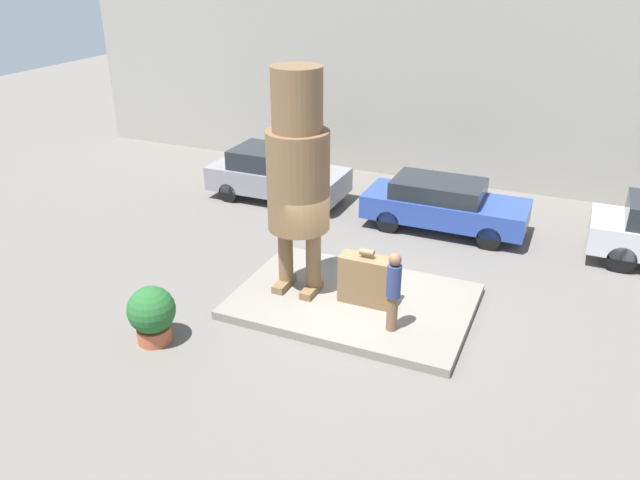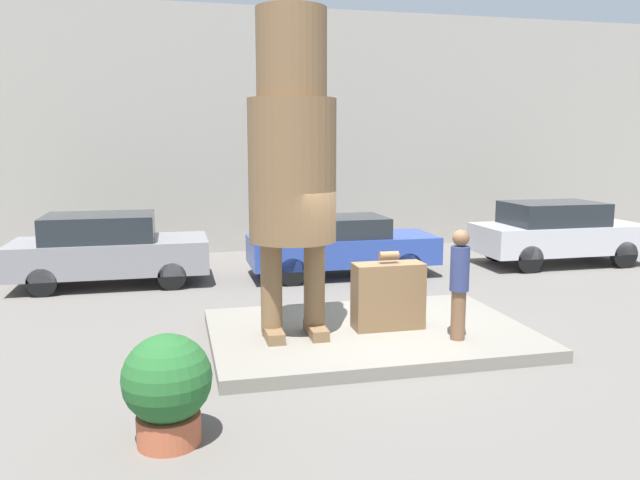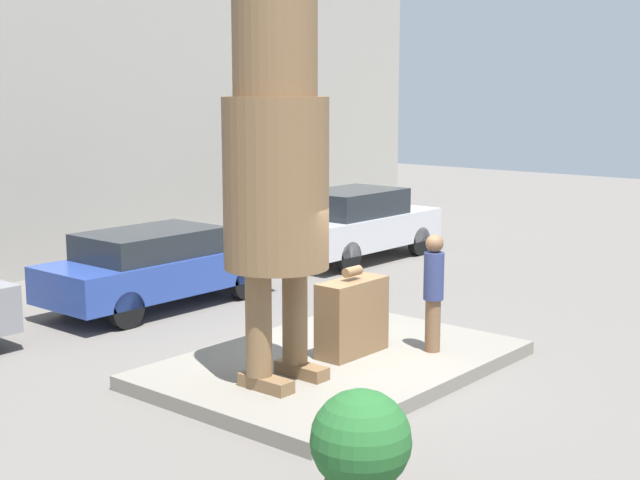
% 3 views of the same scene
% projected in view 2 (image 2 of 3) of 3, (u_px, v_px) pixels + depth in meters
% --- Properties ---
extents(ground_plane, '(60.00, 60.00, 0.00)m').
position_uv_depth(ground_plane, '(369.00, 339.00, 10.34)').
color(ground_plane, '#605B56').
extents(pedestal, '(5.18, 3.56, 0.20)m').
position_uv_depth(pedestal, '(369.00, 334.00, 10.32)').
color(pedestal, slate).
rests_on(pedestal, ground_plane).
extents(building_backdrop, '(28.00, 0.60, 7.06)m').
position_uv_depth(building_backdrop, '(277.00, 132.00, 18.59)').
color(building_backdrop, gray).
rests_on(building_backdrop, ground_plane).
extents(statue_figure, '(1.35, 1.35, 4.99)m').
position_uv_depth(statue_figure, '(292.00, 150.00, 9.48)').
color(statue_figure, brown).
rests_on(statue_figure, pedestal).
extents(giant_suitcase, '(1.16, 0.47, 1.29)m').
position_uv_depth(giant_suitcase, '(388.00, 295.00, 10.23)').
color(giant_suitcase, brown).
rests_on(giant_suitcase, pedestal).
extents(tourist, '(0.29, 0.29, 1.73)m').
position_uv_depth(tourist, '(459.00, 280.00, 9.58)').
color(tourist, brown).
rests_on(tourist, pedestal).
extents(parked_car_grey, '(4.31, 1.87, 1.62)m').
position_uv_depth(parked_car_grey, '(108.00, 248.00, 14.15)').
color(parked_car_grey, gray).
rests_on(parked_car_grey, ground_plane).
extents(parked_car_blue, '(4.50, 1.73, 1.45)m').
position_uv_depth(parked_car_blue, '(340.00, 244.00, 15.11)').
color(parked_car_blue, '#284293').
rests_on(parked_car_blue, ground_plane).
extents(parked_car_silver, '(4.42, 1.83, 1.67)m').
position_uv_depth(parked_car_silver, '(557.00, 232.00, 16.50)').
color(parked_car_silver, '#B7B7BC').
rests_on(parked_car_silver, ground_plane).
extents(planter_pot, '(0.97, 0.97, 1.22)m').
position_uv_depth(planter_pot, '(167.00, 386.00, 6.68)').
color(planter_pot, '#AD5638').
rests_on(planter_pot, ground_plane).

